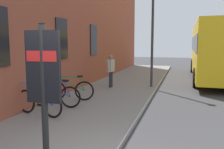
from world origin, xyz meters
TOP-DOWN VIEW (x-y plane):
  - ground at (6.00, -1.00)m, footprint 60.00×60.00m
  - sidewalk_pavement at (8.00, 1.75)m, footprint 24.00×3.50m
  - station_facade at (8.99, 3.80)m, footprint 22.00×0.65m
  - bicycle_mid_rack at (2.81, 2.82)m, footprint 0.55×1.74m
  - bicycle_nearest_sign at (3.78, 2.83)m, footprint 0.48×1.77m
  - bicycle_beside_lamp at (4.81, 2.80)m, footprint 0.58×1.74m
  - transit_info_sign at (-0.01, 0.83)m, footprint 0.11×0.55m
  - city_bus at (12.93, -3.00)m, footprint 10.51×2.69m
  - pedestrian_by_facade at (7.79, 2.15)m, footprint 0.59×0.28m
  - street_lamp at (8.54, 0.30)m, footprint 0.28×0.28m

SIDE VIEW (x-z plane):
  - ground at x=6.00m, z-range 0.00..0.00m
  - sidewalk_pavement at x=8.00m, z-range 0.00..0.12m
  - bicycle_mid_rack at x=2.81m, z-range 0.02..1.00m
  - bicycle_beside_lamp at x=4.81m, z-range 0.02..1.00m
  - bicycle_nearest_sign at x=3.78m, z-range 0.02..1.00m
  - pedestrian_by_facade at x=7.79m, z-range 0.29..1.85m
  - transit_info_sign at x=-0.01m, z-range 0.52..2.92m
  - city_bus at x=12.93m, z-range 0.24..3.59m
  - street_lamp at x=8.54m, z-range 0.60..5.70m
  - station_facade at x=8.99m, z-range 0.00..7.18m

